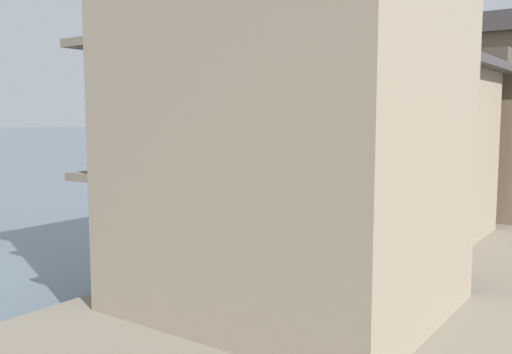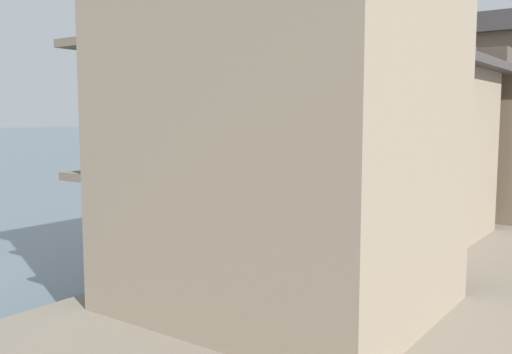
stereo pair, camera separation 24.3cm
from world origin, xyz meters
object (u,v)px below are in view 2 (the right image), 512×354
at_px(boat_upstream_distant, 323,218).
at_px(boat_midriver_drifting, 364,202).
at_px(boat_moored_nearest, 477,158).
at_px(house_waterfront_tall, 479,136).
at_px(house_waterfront_second, 392,143).
at_px(boat_moored_third, 457,154).
at_px(boat_midriver_upstream, 177,260).
at_px(boat_moored_far, 496,164).
at_px(boat_crossing_west, 413,168).
at_px(house_waterfront_nearest, 282,90).
at_px(boat_moored_second, 447,180).

bearing_deg(boat_upstream_distant, boat_midriver_drifting, 97.24).
xyz_separation_m(boat_moored_nearest, house_waterfront_tall, (9.01, -35.27, 3.39)).
height_order(boat_upstream_distant, house_waterfront_second, house_waterfront_second).
distance_m(boat_moored_third, house_waterfront_second, 49.41).
distance_m(boat_moored_third, house_waterfront_tall, 42.07).
relative_size(boat_moored_third, boat_midriver_upstream, 0.82).
height_order(boat_moored_far, boat_crossing_west, boat_moored_far).
distance_m(boat_moored_nearest, boat_midriver_upstream, 47.74).
distance_m(boat_upstream_distant, boat_crossing_west, 25.44).
xyz_separation_m(boat_midriver_upstream, boat_upstream_distant, (0.22, 8.44, 0.03)).
xyz_separation_m(boat_moored_nearest, house_waterfront_nearest, (9.02, -50.11, 4.70)).
distance_m(boat_moored_third, house_waterfront_nearest, 56.49).
distance_m(boat_moored_third, boat_moored_far, 13.01).
bearing_deg(boat_moored_second, house_waterfront_tall, -68.59).
relative_size(boat_moored_second, boat_upstream_distant, 1.02).
height_order(boat_moored_far, boat_midriver_upstream, boat_moored_far).
height_order(boat_upstream_distant, boat_crossing_west, boat_upstream_distant).
distance_m(boat_moored_nearest, boat_moored_far, 7.19).
bearing_deg(boat_moored_third, boat_moored_far, -59.19).
bearing_deg(boat_upstream_distant, house_waterfront_second, -40.80).
xyz_separation_m(boat_midriver_upstream, house_waterfront_second, (4.74, 4.54, 3.44)).
relative_size(boat_moored_nearest, boat_moored_far, 0.70).
height_order(boat_moored_second, boat_moored_far, boat_moored_far).
bearing_deg(house_waterfront_nearest, boat_crossing_west, 106.19).
bearing_deg(boat_crossing_west, boat_upstream_distant, -78.01).
distance_m(boat_midriver_drifting, house_waterfront_tall, 6.95).
xyz_separation_m(boat_moored_nearest, boat_midriver_drifting, (3.21, -33.68, -0.10)).
bearing_deg(boat_moored_far, boat_upstream_distant, -88.97).
xyz_separation_m(boat_moored_second, boat_midriver_upstream, (0.16, -26.33, 0.07)).
xyz_separation_m(boat_moored_third, boat_midriver_upstream, (7.03, -52.40, -0.03)).
bearing_deg(boat_moored_second, boat_moored_nearest, 99.40).
bearing_deg(house_waterfront_tall, boat_midriver_upstream, -113.36).
bearing_deg(house_waterfront_nearest, boat_upstream_distant, 115.05).
bearing_deg(boat_upstream_distant, house_waterfront_tall, 37.34).
xyz_separation_m(boat_upstream_distant, house_waterfront_second, (4.52, -3.90, 3.41)).
xyz_separation_m(boat_moored_far, house_waterfront_second, (5.11, -36.68, 3.38)).
height_order(boat_moored_second, boat_crossing_west, boat_crossing_west).
distance_m(boat_moored_nearest, boat_moored_third, 5.85).
bearing_deg(boat_moored_nearest, boat_moored_second, -80.60).
bearing_deg(boat_crossing_west, boat_midriver_drifting, -76.70).
relative_size(boat_moored_far, house_waterfront_second, 0.65).
bearing_deg(house_waterfront_second, boat_crossing_west, 108.81).
height_order(boat_midriver_drifting, boat_crossing_west, boat_crossing_west).
bearing_deg(boat_moored_nearest, boat_upstream_distant, -84.30).
bearing_deg(boat_midriver_upstream, house_waterfront_second, 43.76).
relative_size(boat_midriver_upstream, house_waterfront_tall, 0.76).
distance_m(boat_midriver_upstream, house_waterfront_tall, 13.87).
bearing_deg(boat_moored_second, house_waterfront_nearest, -79.20).
distance_m(house_waterfront_nearest, house_waterfront_tall, 14.90).
relative_size(boat_moored_second, house_waterfront_nearest, 0.46).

